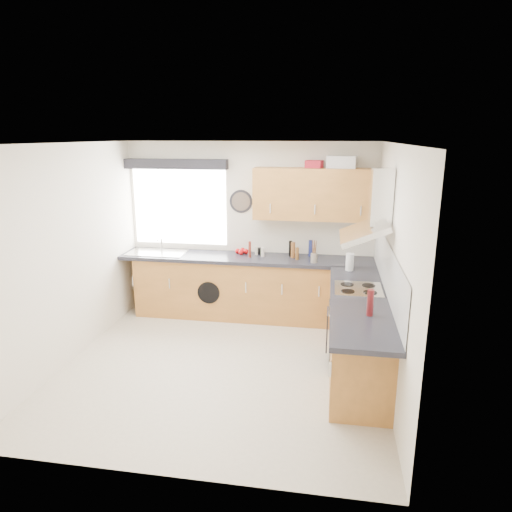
% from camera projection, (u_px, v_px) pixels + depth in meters
% --- Properties ---
extents(ground_plane, '(3.60, 3.60, 0.00)m').
position_uv_depth(ground_plane, '(223.00, 365.00, 5.27)').
color(ground_plane, beige).
extents(ceiling, '(3.60, 3.60, 0.02)m').
position_uv_depth(ceiling, '(218.00, 143.00, 4.63)').
color(ceiling, white).
rests_on(ceiling, wall_back).
extents(wall_back, '(3.60, 0.02, 2.50)m').
position_uv_depth(wall_back, '(250.00, 229.00, 6.67)').
color(wall_back, silver).
rests_on(wall_back, ground_plane).
extents(wall_front, '(3.60, 0.02, 2.50)m').
position_uv_depth(wall_front, '(161.00, 329.00, 3.24)').
color(wall_front, silver).
rests_on(wall_front, ground_plane).
extents(wall_left, '(0.02, 3.60, 2.50)m').
position_uv_depth(wall_left, '(68.00, 255.00, 5.23)').
color(wall_left, silver).
rests_on(wall_left, ground_plane).
extents(wall_right, '(0.02, 3.60, 2.50)m').
position_uv_depth(wall_right, '(392.00, 269.00, 4.67)').
color(wall_right, silver).
rests_on(wall_right, ground_plane).
extents(window, '(1.40, 0.02, 1.10)m').
position_uv_depth(window, '(180.00, 207.00, 6.75)').
color(window, silver).
rests_on(window, wall_back).
extents(window_blind, '(1.50, 0.18, 0.14)m').
position_uv_depth(window_blind, '(176.00, 164.00, 6.50)').
color(window_blind, black).
rests_on(window_blind, wall_back).
extents(splashback, '(0.01, 3.00, 0.54)m').
position_uv_depth(splashback, '(387.00, 268.00, 4.98)').
color(splashback, white).
rests_on(splashback, wall_right).
extents(base_cab_back, '(3.00, 0.58, 0.86)m').
position_uv_depth(base_cab_back, '(240.00, 288.00, 6.62)').
color(base_cab_back, '#976029').
rests_on(base_cab_back, ground_plane).
extents(base_cab_corner, '(0.60, 0.60, 0.86)m').
position_uv_depth(base_cab_corner, '(352.00, 294.00, 6.36)').
color(base_cab_corner, '#976029').
rests_on(base_cab_corner, ground_plane).
extents(base_cab_right, '(0.58, 2.10, 0.86)m').
position_uv_depth(base_cab_right, '(357.00, 335.00, 5.07)').
color(base_cab_right, '#976029').
rests_on(base_cab_right, ground_plane).
extents(worktop_back, '(3.60, 0.62, 0.05)m').
position_uv_depth(worktop_back, '(246.00, 258.00, 6.48)').
color(worktop_back, black).
rests_on(worktop_back, base_cab_back).
extents(worktop_right, '(0.62, 2.42, 0.05)m').
position_uv_depth(worktop_right, '(360.00, 301.00, 4.81)').
color(worktop_right, black).
rests_on(worktop_right, base_cab_right).
extents(sink, '(0.84, 0.46, 0.10)m').
position_uv_depth(sink, '(157.00, 250.00, 6.67)').
color(sink, silver).
rests_on(sink, worktop_back).
extents(oven, '(0.56, 0.58, 0.85)m').
position_uv_depth(oven, '(356.00, 330.00, 5.22)').
color(oven, black).
rests_on(oven, ground_plane).
extents(hob_plate, '(0.52, 0.52, 0.01)m').
position_uv_depth(hob_plate, '(358.00, 289.00, 5.09)').
color(hob_plate, silver).
rests_on(hob_plate, worktop_right).
extents(extractor_hood, '(0.52, 0.78, 0.66)m').
position_uv_depth(extractor_hood, '(373.00, 214.00, 4.85)').
color(extractor_hood, silver).
rests_on(extractor_hood, wall_right).
extents(upper_cabinets, '(1.70, 0.35, 0.70)m').
position_uv_depth(upper_cabinets, '(316.00, 194.00, 6.21)').
color(upper_cabinets, '#976029').
rests_on(upper_cabinets, wall_back).
extents(washing_machine, '(0.60, 0.58, 0.88)m').
position_uv_depth(washing_machine, '(214.00, 286.00, 6.69)').
color(washing_machine, silver).
rests_on(washing_machine, ground_plane).
extents(wall_clock, '(0.33, 0.04, 0.33)m').
position_uv_depth(wall_clock, '(241.00, 202.00, 6.57)').
color(wall_clock, black).
rests_on(wall_clock, wall_back).
extents(casserole, '(0.42, 0.33, 0.16)m').
position_uv_depth(casserole, '(342.00, 162.00, 6.14)').
color(casserole, silver).
rests_on(casserole, upper_cabinets).
extents(storage_box, '(0.25, 0.22, 0.10)m').
position_uv_depth(storage_box, '(314.00, 164.00, 6.17)').
color(storage_box, '#A91A2A').
rests_on(storage_box, upper_cabinets).
extents(utensil_pot, '(0.11, 0.11, 0.13)m').
position_uv_depth(utensil_pot, '(314.00, 258.00, 6.16)').
color(utensil_pot, slate).
rests_on(utensil_pot, worktop_back).
extents(kitchen_roll, '(0.12, 0.12, 0.22)m').
position_uv_depth(kitchen_roll, '(350.00, 262.00, 5.79)').
color(kitchen_roll, silver).
rests_on(kitchen_roll, worktop_right).
extents(tomato_cluster, '(0.21, 0.21, 0.08)m').
position_uv_depth(tomato_cluster, '(242.00, 251.00, 6.62)').
color(tomato_cluster, '#B2070B').
rests_on(tomato_cluster, worktop_back).
extents(jar_0, '(0.05, 0.05, 0.13)m').
position_uv_depth(jar_0, '(263.00, 252.00, 6.45)').
color(jar_0, '#BFB1A3').
rests_on(jar_0, worktop_back).
extents(jar_1, '(0.05, 0.05, 0.17)m').
position_uv_depth(jar_1, '(297.00, 254.00, 6.29)').
color(jar_1, brown).
rests_on(jar_1, worktop_back).
extents(jar_2, '(0.06, 0.06, 0.22)m').
position_uv_depth(jar_2, '(293.00, 250.00, 6.39)').
color(jar_2, brown).
rests_on(jar_2, worktop_back).
extents(jar_3, '(0.04, 0.04, 0.12)m').
position_uv_depth(jar_3, '(256.00, 251.00, 6.55)').
color(jar_3, '#BDB4A1').
rests_on(jar_3, worktop_back).
extents(jar_4, '(0.05, 0.05, 0.09)m').
position_uv_depth(jar_4, '(262.00, 252.00, 6.53)').
color(jar_4, '#17401C').
rests_on(jar_4, worktop_back).
extents(jar_5, '(0.07, 0.07, 0.23)m').
position_uv_depth(jar_5, '(311.00, 248.00, 6.46)').
color(jar_5, navy).
rests_on(jar_5, worktop_back).
extents(jar_6, '(0.05, 0.05, 0.22)m').
position_uv_depth(jar_6, '(291.00, 248.00, 6.47)').
color(jar_6, black).
rests_on(jar_6, worktop_back).
extents(jar_7, '(0.06, 0.06, 0.09)m').
position_uv_depth(jar_7, '(260.00, 251.00, 6.60)').
color(jar_7, black).
rests_on(jar_7, worktop_back).
extents(jar_8, '(0.04, 0.04, 0.23)m').
position_uv_depth(jar_8, '(250.00, 249.00, 6.40)').
color(jar_8, maroon).
rests_on(jar_8, worktop_back).
extents(bottle_0, '(0.06, 0.06, 0.26)m').
position_uv_depth(bottle_0, '(370.00, 303.00, 4.33)').
color(bottle_0, '#551214').
rests_on(bottle_0, worktop_right).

